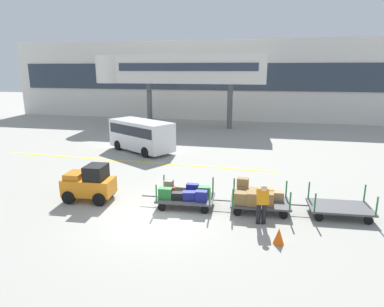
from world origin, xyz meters
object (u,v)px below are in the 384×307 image
Objects in this scene: baggage_tug at (89,183)px; baggage_cart_lead at (185,195)px; baggage_cart_middle at (256,197)px; baggage_handler at (262,202)px; shuttle_van at (141,134)px; safety_cone_near at (279,236)px; baggage_cart_tail at (339,207)px.

baggage_cart_lead is (4.13, 0.22, -0.24)m from baggage_tug.
baggage_handler is (0.23, -1.23, 0.30)m from baggage_cart_middle.
baggage_cart_middle is 1.28m from baggage_handler.
shuttle_van is 9.27× the size of safety_cone_near.
baggage_cart_middle is (7.00, 0.41, -0.19)m from baggage_tug.
safety_cone_near is (0.57, -1.30, -0.59)m from baggage_handler.
shuttle_van is at bearing 96.32° from baggage_tug.
shuttle_van is at bearing 130.48° from baggage_handler.
baggage_tug reaches higher than safety_cone_near.
safety_cone_near is (7.80, -2.11, -0.48)m from baggage_tug.
safety_cone_near is at bearing -32.44° from baggage_cart_lead.
baggage_cart_middle reaches higher than baggage_cart_tail.
baggage_cart_lead is at bearing -176.17° from baggage_cart_middle.
baggage_handler is at bearing -6.41° from baggage_tug.
baggage_cart_tail is 5.52× the size of safety_cone_near.
baggage_cart_lead is 1.00× the size of baggage_cart_middle.
baggage_handler is at bearing -49.52° from shuttle_van.
baggage_tug is 0.71× the size of baggage_cart_tail.
baggage_tug is 7.02m from baggage_cart_middle.
safety_cone_near is at bearing -72.43° from baggage_cart_middle.
baggage_handler reaches higher than baggage_cart_tail.
shuttle_van is (-8.21, 9.62, 0.37)m from baggage_handler.
shuttle_van is (-0.98, 8.81, 0.48)m from baggage_tug.
baggage_cart_tail is (3.14, 0.16, -0.22)m from baggage_cart_middle.
safety_cone_near is (-2.34, -2.69, -0.07)m from baggage_cart_tail.
baggage_handler is (-2.91, -1.39, 0.52)m from baggage_cart_tail.
baggage_tug is 0.42× the size of shuttle_van.
safety_cone_near is at bearing -15.14° from baggage_tug.
baggage_cart_tail is at bearing 2.98° from baggage_cart_middle.
baggage_handler is at bearing -18.45° from baggage_cart_lead.
baggage_tug is 0.71× the size of baggage_cart_lead.
baggage_handler is (7.23, -0.81, 0.11)m from baggage_tug.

